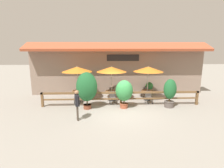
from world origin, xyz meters
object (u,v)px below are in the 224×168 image
potted_plant_tall_tropical (124,91)px  potted_plant_small_flowering (149,88)px  chair_far_wallside (145,92)px  pedestrian (77,101)px  chair_middle_wallside (112,92)px  chair_near_wallside (80,92)px  chair_middle_streetside (113,97)px  potted_plant_broad_leaf (87,87)px  patio_umbrella_near (77,69)px  chair_near_streetside (78,97)px  chair_far_streetside (149,97)px  patio_umbrella_far (148,69)px  potted_plant_corner_fern (170,92)px  dining_table_middle (112,93)px  dining_table_near (78,93)px  dining_table_far (147,92)px  patio_umbrella_middle (112,69)px

potted_plant_tall_tropical → potted_plant_small_flowering: (2.36, 2.94, -0.47)m
chair_far_wallside → pedestrian: pedestrian is taller
chair_middle_wallside → potted_plant_tall_tropical: bearing=112.5°
chair_middle_wallside → chair_near_wallside: bearing=4.2°
chair_far_wallside → chair_middle_streetside: bearing=24.1°
chair_near_wallside → potted_plant_broad_leaf: potted_plant_broad_leaf is taller
potted_plant_tall_tropical → patio_umbrella_near: bearing=150.9°
chair_near_streetside → chair_far_streetside: (4.92, -0.14, 0.00)m
patio_umbrella_far → potted_plant_small_flowering: patio_umbrella_far is taller
potted_plant_tall_tropical → pedestrian: 3.24m
patio_umbrella_far → chair_middle_wallside: bearing=164.3°
chair_far_wallside → pedestrian: size_ratio=0.51×
potted_plant_corner_fern → dining_table_middle: bearing=156.6°
chair_middle_streetside → pedestrian: bearing=-137.6°
chair_middle_streetside → dining_table_near: bearing=149.7°
chair_near_streetside → potted_plant_small_flowering: potted_plant_small_flowering is taller
chair_near_streetside → potted_plant_small_flowering: size_ratio=0.78×
patio_umbrella_near → chair_near_wallside: 1.95m
potted_plant_small_flowering → chair_near_wallside: bearing=-175.0°
dining_table_near → chair_far_streetside: size_ratio=1.04×
potted_plant_broad_leaf → pedestrian: (-0.34, -1.77, -0.34)m
chair_far_streetside → chair_far_wallside: 1.39m
dining_table_near → dining_table_far: same height
dining_table_middle → patio_umbrella_far: size_ratio=0.35×
chair_near_streetside → patio_umbrella_far: 5.34m
dining_table_far → potted_plant_corner_fern: size_ratio=0.48×
patio_umbrella_middle → pedestrian: bearing=-119.2°
dining_table_middle → chair_far_streetside: chair_far_streetside is taller
potted_plant_broad_leaf → potted_plant_tall_tropical: size_ratio=1.30×
patio_umbrella_middle → potted_plant_broad_leaf: (-1.60, -1.70, -0.90)m
dining_table_middle → potted_plant_broad_leaf: bearing=-133.3°
dining_table_middle → chair_far_wallside: chair_far_wallside is taller
chair_near_streetside → chair_far_streetside: bearing=-0.1°
dining_table_near → chair_middle_wallside: 2.58m
potted_plant_broad_leaf → patio_umbrella_near: bearing=114.8°
chair_middle_wallside → potted_plant_broad_leaf: (-1.67, -2.40, 0.92)m
potted_plant_broad_leaf → potted_plant_small_flowering: potted_plant_broad_leaf is taller
chair_middle_streetside → chair_middle_wallside: (0.01, 1.42, 0.00)m
chair_middle_streetside → potted_plant_tall_tropical: 1.31m
chair_middle_streetside → potted_plant_corner_fern: potted_plant_corner_fern is taller
chair_far_streetside → potted_plant_tall_tropical: size_ratio=0.47×
chair_near_streetside → chair_middle_streetside: size_ratio=1.00×
chair_far_streetside → potted_plant_corner_fern: size_ratio=0.46×
chair_middle_wallside → chair_far_streetside: bearing=157.1°
dining_table_far → potted_plant_broad_leaf: (-4.22, -1.69, 0.82)m
patio_umbrella_far → chair_far_wallside: size_ratio=2.98×
patio_umbrella_near → chair_middle_wallside: bearing=13.1°
dining_table_near → patio_umbrella_far: bearing=-1.5°
chair_far_wallside → potted_plant_corner_fern: bearing=110.5°
dining_table_near → chair_near_streetside: chair_near_streetside is taller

